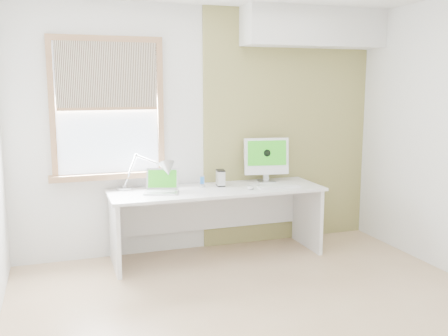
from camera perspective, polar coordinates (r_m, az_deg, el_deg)
name	(u,v)px	position (r m, az deg, el deg)	size (l,w,h in m)	color
room	(269,150)	(3.76, 5.16, 2.01)	(4.04, 3.54, 2.64)	tan
accent_wall	(288,128)	(5.75, 7.28, 4.56)	(2.00, 0.02, 2.60)	#988B4D
soffit	(313,27)	(5.70, 10.17, 15.53)	(1.60, 0.40, 0.42)	white
window	(108,109)	(5.15, -13.11, 6.56)	(1.20, 0.14, 1.42)	#966B48
desk	(215,206)	(5.24, -1.01, -4.33)	(2.20, 0.70, 0.73)	white
desk_lamp	(159,171)	(5.08, -7.40, -0.36)	(0.61, 0.40, 0.37)	#B6B9BB
laptop	(162,186)	(5.01, -7.11, -2.09)	(0.39, 0.35, 0.23)	#B6B9BB
phone_dock	(202,184)	(5.22, -2.53, -1.80)	(0.07, 0.07, 0.12)	#B6B9BB
external_drive	(221,178)	(5.27, -0.40, -1.13)	(0.10, 0.14, 0.17)	#B6B9BB
imac	(266,157)	(5.50, 4.86, 1.23)	(0.50, 0.20, 0.48)	#B6B9BB
keyboard	(279,187)	(5.23, 6.32, -2.12)	(0.45, 0.13, 0.02)	white
mouse	(251,188)	(5.11, 3.05, -2.27)	(0.06, 0.11, 0.03)	white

